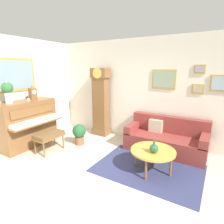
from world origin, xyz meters
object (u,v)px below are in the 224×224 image
(piano_bench, at_px, (49,136))
(teacup, at_px, (28,100))
(piano, at_px, (28,123))
(mantel_clock, at_px, (33,93))
(green_jug, at_px, (154,148))
(grandfather_clock, at_px, (101,104))
(potted_plant, at_px, (79,133))
(flower_vase, at_px, (7,90))
(coffee_table, at_px, (153,151))
(couch, at_px, (166,139))

(piano_bench, distance_m, teacup, 1.10)
(piano, height_order, mantel_clock, mantel_clock)
(piano, xyz_separation_m, green_jug, (3.30, 0.36, -0.07))
(teacup, bearing_deg, grandfather_clock, 54.46)
(piano, height_order, potted_plant, piano)
(flower_vase, bearing_deg, mantel_clock, 89.96)
(coffee_table, height_order, potted_plant, potted_plant)
(couch, xyz_separation_m, flower_vase, (-3.22, -1.93, 1.21))
(grandfather_clock, distance_m, teacup, 1.99)
(teacup, bearing_deg, coffee_table, 7.11)
(piano_bench, distance_m, mantel_clock, 1.25)
(mantel_clock, xyz_separation_m, teacup, (0.03, -0.17, -0.15))
(piano_bench, xyz_separation_m, green_jug, (2.54, 0.33, 0.14))
(couch, relative_size, green_jug, 7.92)
(flower_vase, bearing_deg, green_jug, 13.12)
(coffee_table, xyz_separation_m, green_jug, (0.05, -0.11, 0.12))
(couch, distance_m, flower_vase, 3.95)
(flower_vase, bearing_deg, couch, 30.96)
(green_jug, bearing_deg, piano_bench, -172.50)
(couch, distance_m, coffee_table, 1.06)
(piano, xyz_separation_m, mantel_clock, (0.00, 0.24, 0.77))
(couch, xyz_separation_m, green_jug, (0.07, -1.16, 0.23))
(mantel_clock, height_order, potted_plant, mantel_clock)
(grandfather_clock, distance_m, green_jug, 2.53)
(couch, height_order, green_jug, couch)
(teacup, bearing_deg, couch, 24.52)
(coffee_table, relative_size, flower_vase, 1.52)
(grandfather_clock, height_order, flower_vase, grandfather_clock)
(grandfather_clock, height_order, potted_plant, grandfather_clock)
(mantel_clock, relative_size, teacup, 3.28)
(piano_bench, xyz_separation_m, flower_vase, (-0.76, -0.43, 1.12))
(piano_bench, relative_size, coffee_table, 0.80)
(grandfather_clock, distance_m, couch, 2.15)
(potted_plant, bearing_deg, piano, -147.09)
(piano_bench, distance_m, potted_plant, 0.79)
(mantel_clock, xyz_separation_m, potted_plant, (1.12, 0.48, -1.06))
(piano, distance_m, couch, 3.58)
(teacup, bearing_deg, piano_bench, -3.50)
(piano_bench, height_order, couch, couch)
(flower_vase, height_order, potted_plant, flower_vase)
(piano, height_order, teacup, teacup)
(coffee_table, height_order, teacup, teacup)
(piano, bearing_deg, couch, 25.26)
(piano_bench, xyz_separation_m, grandfather_clock, (0.42, 1.65, 0.56))
(grandfather_clock, bearing_deg, piano, -125.28)
(flower_vase, bearing_deg, piano, 90.24)
(piano_bench, xyz_separation_m, teacup, (-0.73, 0.04, 0.83))
(piano, distance_m, potted_plant, 1.37)
(grandfather_clock, relative_size, couch, 1.07)
(flower_vase, distance_m, teacup, 0.56)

